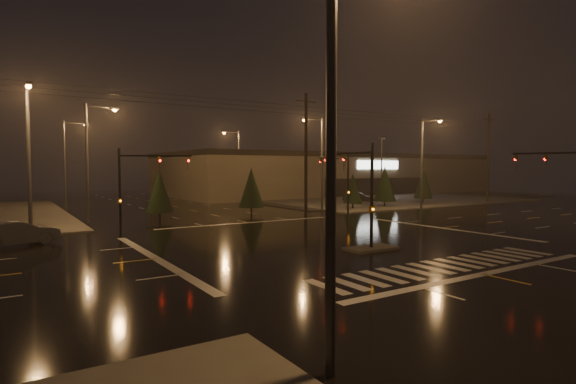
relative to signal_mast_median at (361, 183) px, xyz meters
name	(u,v)px	position (x,y,z in m)	size (l,w,h in m)	color
ground	(328,240)	(0.00, 3.07, -3.75)	(140.00, 140.00, 0.00)	black
sidewalk_ne	(363,198)	(30.00, 33.07, -3.69)	(36.00, 36.00, 0.12)	#45423D
median_island	(371,248)	(0.00, -0.93, -3.68)	(3.00, 1.60, 0.15)	#45423D
crosswalk	(445,266)	(0.00, -5.93, -3.75)	(15.00, 2.60, 0.01)	beige
stop_bar_near	(483,274)	(0.00, -7.93, -3.75)	(16.00, 0.50, 0.01)	beige
stop_bar_far	(249,223)	(0.00, 14.07, -3.75)	(16.00, 0.50, 0.01)	beige
parking_lot	(395,197)	(35.00, 31.07, -3.71)	(50.00, 24.00, 0.08)	black
retail_building	(326,172)	(35.00, 49.06, 0.09)	(60.20, 28.30, 7.20)	#706350
signal_mast_median	(361,183)	(0.00, 0.00, 0.00)	(0.25, 4.59, 6.00)	black
signal_mast_ne	(342,177)	(9.50, 13.21, 0.04)	(4.84, 1.86, 6.00)	black
signal_mast_nw	(135,180)	(-9.50, 13.21, 0.04)	(4.84, 1.86, 6.00)	black
signal_mast_se	(573,184)	(10.23, -6.68, -0.04)	(1.55, 3.87, 6.00)	black
streetlight_0	(343,113)	(-11.18, -11.93, 2.05)	(2.77, 0.32, 10.00)	#38383A
streetlight_1	(91,154)	(-11.18, 21.07, 2.05)	(2.77, 0.32, 10.00)	#38383A
streetlight_2	(67,158)	(-11.18, 37.07, 2.05)	(2.77, 0.32, 10.00)	#38383A
streetlight_3	(320,157)	(11.18, 19.07, 2.05)	(2.77, 0.32, 10.00)	#38383A
streetlight_4	(237,160)	(11.18, 39.07, 2.05)	(2.77, 0.32, 10.00)	#38383A
streetlight_5	(29,150)	(-16.00, 14.26, 2.05)	(0.32, 2.77, 10.00)	#38383A
streetlight_6	(424,158)	(22.00, 14.26, 2.05)	(0.32, 2.77, 10.00)	#38383A
utility_pole_1	(306,153)	(8.00, 17.07, 2.38)	(2.20, 0.32, 12.00)	black
utility_pole_2	(488,157)	(38.00, 17.07, 2.38)	(2.20, 0.32, 12.00)	black
conifer_0	(353,188)	(15.76, 18.98, -1.40)	(2.12, 2.12, 4.01)	black
conifer_1	(385,184)	(20.95, 19.24, -0.97)	(2.67, 2.67, 4.87)	black
conifer_2	(423,184)	(28.92, 20.28, -1.19)	(2.39, 2.39, 4.43)	black
conifer_3	(159,191)	(-5.71, 20.23, -1.19)	(2.38, 2.38, 4.42)	black
conifer_4	(251,188)	(3.60, 20.34, -1.07)	(2.54, 2.54, 4.66)	black
car_parked	(359,197)	(23.60, 26.87, -3.03)	(1.71, 4.24, 1.45)	black
car_crossing	(16,233)	(-16.90, 11.19, -2.99)	(1.62, 4.65, 1.53)	slate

